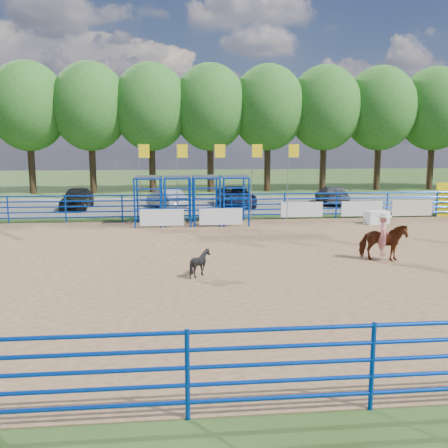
{
  "coord_description": "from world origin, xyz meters",
  "views": [
    {
      "loc": [
        -3.16,
        -17.33,
        4.38
      ],
      "look_at": [
        -1.32,
        1.0,
        1.3
      ],
      "focal_mm": 40.0,
      "sensor_mm": 36.0,
      "label": 1
    }
  ],
  "objects": [
    {
      "name": "gravel_strip",
      "position": [
        0.0,
        17.0,
        0.01
      ],
      "size": [
        40.0,
        10.0,
        0.01
      ],
      "primitive_type": "cube",
      "color": "gray",
      "rests_on": "ground"
    },
    {
      "name": "chute_assembly",
      "position": [
        -1.9,
        8.84,
        1.26
      ],
      "size": [
        19.32,
        2.41,
        4.2
      ],
      "color": "#083AB9",
      "rests_on": "ground"
    },
    {
      "name": "car_d",
      "position": [
        7.86,
        16.54,
        0.65
      ],
      "size": [
        2.23,
        4.56,
        1.28
      ],
      "primitive_type": "imported",
      "rotation": [
        0.0,
        0.0,
        3.04
      ],
      "color": "#5F5F62",
      "rests_on": "gravel_strip"
    },
    {
      "name": "car_a",
      "position": [
        -9.45,
        15.64,
        0.72
      ],
      "size": [
        1.75,
        4.19,
        1.42
      ],
      "primitive_type": "imported",
      "rotation": [
        0.0,
        0.0,
        -0.02
      ],
      "color": "black",
      "rests_on": "gravel_strip"
    },
    {
      "name": "car_b",
      "position": [
        -3.69,
        15.49,
        0.64
      ],
      "size": [
        2.81,
        4.02,
        1.26
      ],
      "primitive_type": "imported",
      "rotation": [
        0.0,
        0.0,
        3.58
      ],
      "color": "gray",
      "rests_on": "gravel_strip"
    },
    {
      "name": "arena_dirt",
      "position": [
        0.0,
        0.0,
        0.01
      ],
      "size": [
        30.0,
        20.0,
        0.02
      ],
      "primitive_type": "cube",
      "color": "#956F4A",
      "rests_on": "ground"
    },
    {
      "name": "calf",
      "position": [
        -2.36,
        -1.56,
        0.46
      ],
      "size": [
        0.87,
        0.8,
        0.88
      ],
      "primitive_type": "imported",
      "rotation": [
        0.0,
        0.0,
        1.68
      ],
      "color": "black",
      "rests_on": "arena_dirt"
    },
    {
      "name": "car_c",
      "position": [
        0.97,
        15.87,
        0.68
      ],
      "size": [
        2.41,
        4.91,
        1.34
      ],
      "primitive_type": "imported",
      "rotation": [
        0.0,
        0.0,
        0.04
      ],
      "color": "#151936",
      "rests_on": "gravel_strip"
    },
    {
      "name": "treeline",
      "position": [
        0.0,
        26.0,
        7.53
      ],
      "size": [
        56.4,
        6.4,
        11.24
      ],
      "color": "#3F2B19",
      "rests_on": "ground"
    },
    {
      "name": "announcer_table",
      "position": [
        7.55,
        7.91,
        0.36
      ],
      "size": [
        1.39,
        0.92,
        0.68
      ],
      "primitive_type": "cube",
      "rotation": [
        0.0,
        0.0,
        0.27
      ],
      "color": "white",
      "rests_on": "arena_dirt"
    },
    {
      "name": "horse_and_rider",
      "position": [
        4.41,
        -0.13,
        0.88
      ],
      "size": [
        1.8,
        1.23,
        2.49
      ],
      "color": "#662E14",
      "rests_on": "arena_dirt"
    },
    {
      "name": "ground",
      "position": [
        0.0,
        0.0,
        0.0
      ],
      "size": [
        120.0,
        120.0,
        0.0
      ],
      "primitive_type": "plane",
      "color": "#385321",
      "rests_on": "ground"
    },
    {
      "name": "perimeter_fence",
      "position": [
        0.0,
        0.0,
        0.75
      ],
      "size": [
        30.1,
        20.1,
        1.5
      ],
      "color": "#083AB9",
      "rests_on": "ground"
    }
  ]
}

